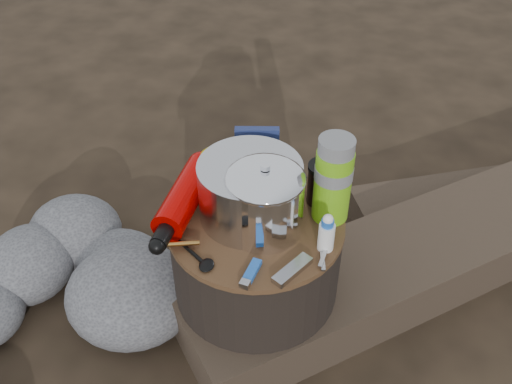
% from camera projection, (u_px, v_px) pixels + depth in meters
% --- Properties ---
extents(ground, '(60.00, 60.00, 0.00)m').
position_uv_depth(ground, '(256.00, 323.00, 1.63)').
color(ground, '#2D2218').
rests_on(ground, ground).
extents(stump, '(0.42, 0.42, 0.39)m').
position_uv_depth(stump, '(256.00, 276.00, 1.51)').
color(stump, black).
rests_on(stump, ground).
extents(rock_ring, '(0.49, 1.06, 0.21)m').
position_uv_depth(rock_ring, '(12.00, 351.00, 1.44)').
color(rock_ring, '#545458').
rests_on(rock_ring, ground).
extents(log_main, '(1.60, 1.43, 0.15)m').
position_uv_depth(log_main, '(468.00, 236.00, 1.79)').
color(log_main, '#3A2E23').
rests_on(log_main, ground).
extents(foil_windscreen, '(0.24, 0.24, 0.15)m').
position_uv_depth(foil_windscreen, '(250.00, 191.00, 1.36)').
color(foil_windscreen, '#BBBBC1').
rests_on(foil_windscreen, stump).
extents(camping_pot, '(0.18, 0.18, 0.18)m').
position_uv_depth(camping_pot, '(265.00, 199.00, 1.31)').
color(camping_pot, white).
rests_on(camping_pot, stump).
extents(fuel_bottle, '(0.09, 0.32, 0.08)m').
position_uv_depth(fuel_bottle, '(185.00, 196.00, 1.40)').
color(fuel_bottle, '#B70200').
rests_on(fuel_bottle, stump).
extents(thermos, '(0.09, 0.09, 0.22)m').
position_uv_depth(thermos, '(333.00, 180.00, 1.33)').
color(thermos, '#6DBA15').
rests_on(thermos, stump).
extents(travel_mug, '(0.07, 0.07, 0.11)m').
position_uv_depth(travel_mug, '(322.00, 184.00, 1.41)').
color(travel_mug, black).
rests_on(travel_mug, stump).
extents(stuff_sack, '(0.14, 0.12, 0.10)m').
position_uv_depth(stuff_sack, '(224.00, 165.00, 1.47)').
color(stuff_sack, '#DBBC00').
rests_on(stuff_sack, stump).
extents(food_pouch, '(0.11, 0.05, 0.14)m').
position_uv_depth(food_pouch, '(257.00, 153.00, 1.47)').
color(food_pouch, navy).
rests_on(food_pouch, stump).
extents(lighter, '(0.03, 0.08, 0.01)m').
position_uv_depth(lighter, '(252.00, 271.00, 1.25)').
color(lighter, blue).
rests_on(lighter, stump).
extents(multitool, '(0.08, 0.11, 0.01)m').
position_uv_depth(multitool, '(292.00, 270.00, 1.26)').
color(multitool, '#ABABB0').
rests_on(multitool, stump).
extents(pot_grabber, '(0.04, 0.12, 0.01)m').
position_uv_depth(pot_grabber, '(322.00, 250.00, 1.30)').
color(pot_grabber, '#ABABB0').
rests_on(pot_grabber, stump).
extents(spork, '(0.12, 0.10, 0.01)m').
position_uv_depth(spork, '(190.00, 250.00, 1.30)').
color(spork, black).
rests_on(spork, stump).
extents(squeeze_bottle, '(0.04, 0.04, 0.09)m').
position_uv_depth(squeeze_bottle, '(326.00, 234.00, 1.29)').
color(squeeze_bottle, white).
rests_on(squeeze_bottle, stump).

